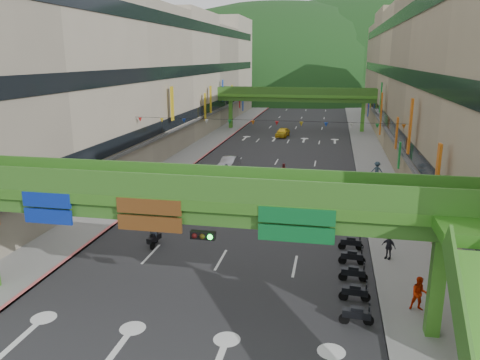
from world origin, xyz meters
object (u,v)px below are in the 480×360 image
object	(u,v)px
scooter_rider_mid	(284,173)
pedestrian_red	(419,297)
car_silver	(229,163)
overpass_near	(205,215)
car_yellow	(283,132)
scooter_rider_near	(154,233)

from	to	relation	value
scooter_rider_mid	pedestrian_red	distance (m)	24.68
scooter_rider_mid	car_silver	xyz separation A→B (m)	(-6.45, 4.06, -0.26)
overpass_near	car_silver	distance (m)	30.53
car_silver	pedestrian_red	distance (m)	31.14
scooter_rider_mid	car_silver	size ratio (longest dim) A/B	0.44
scooter_rider_mid	pedestrian_red	xyz separation A→B (m)	(8.95, -23.00, -0.11)
overpass_near	car_silver	size ratio (longest dim) A/B	6.48
overpass_near	car_yellow	bearing A→B (deg)	92.38
scooter_rider_near	pedestrian_red	distance (m)	16.39
scooter_rider_near	car_silver	bearing A→B (deg)	89.66
overpass_near	scooter_rider_mid	size ratio (longest dim) A/B	14.75
overpass_near	pedestrian_red	world-z (taller)	overpass_near
overpass_near	pedestrian_red	size ratio (longest dim) A/B	16.43
car_silver	car_yellow	world-z (taller)	car_silver
scooter_rider_mid	scooter_rider_near	bearing A→B (deg)	-110.33
car_yellow	car_silver	bearing A→B (deg)	-91.66
scooter_rider_near	car_yellow	world-z (taller)	scooter_rider_near
scooter_rider_mid	car_silver	distance (m)	7.62
scooter_rider_near	car_yellow	size ratio (longest dim) A/B	0.47
scooter_rider_mid	car_yellow	distance (m)	27.08
car_yellow	pedestrian_red	distance (m)	51.33
overpass_near	pedestrian_red	distance (m)	11.07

